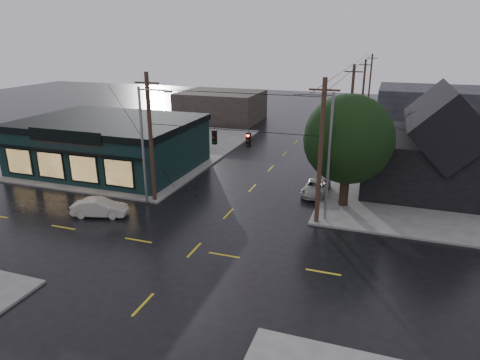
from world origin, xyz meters
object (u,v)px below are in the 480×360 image
(utility_pole_nw, at_px, (155,201))
(suv_silver, at_px, (316,188))
(utility_pole_ne, at_px, (316,223))
(corner_tree, at_px, (348,139))
(sedan_cream, at_px, (100,208))

(utility_pole_nw, height_order, suv_silver, utility_pole_nw)
(utility_pole_ne, relative_size, suv_silver, 2.46)
(utility_pole_ne, height_order, suv_silver, utility_pole_ne)
(utility_pole_nw, bearing_deg, suv_silver, 25.75)
(corner_tree, height_order, utility_pole_ne, corner_tree)
(utility_pole_nw, xyz_separation_m, utility_pole_ne, (13.00, 0.00, 0.00))
(utility_pole_nw, relative_size, sedan_cream, 2.55)
(corner_tree, xyz_separation_m, suv_silver, (-2.45, 1.93, -4.77))
(utility_pole_nw, bearing_deg, sedan_cream, -119.99)
(corner_tree, distance_m, suv_silver, 5.70)
(utility_pole_ne, xyz_separation_m, sedan_cream, (-15.29, -3.96, 0.66))
(utility_pole_ne, bearing_deg, corner_tree, 69.58)
(sedan_cream, bearing_deg, corner_tree, -80.88)
(suv_silver, bearing_deg, sedan_cream, -143.75)
(utility_pole_nw, height_order, sedan_cream, utility_pole_nw)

